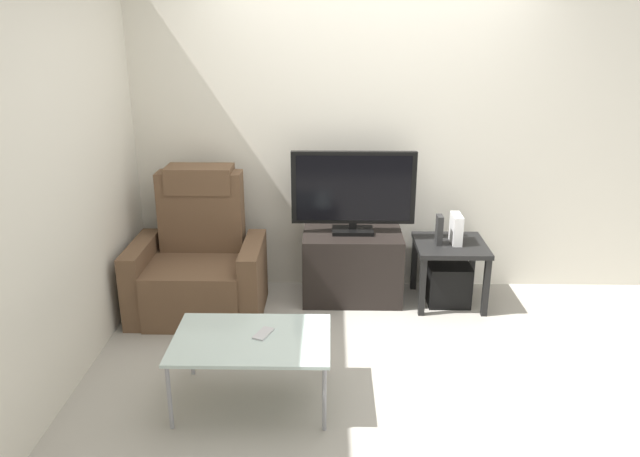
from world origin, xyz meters
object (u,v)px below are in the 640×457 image
(game_console, at_px, (456,229))
(television, at_px, (353,191))
(tv_stand, at_px, (352,266))
(book_upright, at_px, (439,230))
(cell_phone, at_px, (263,333))
(recliner_armchair, at_px, (199,264))
(subwoofer_box, at_px, (448,283))
(coffee_table, at_px, (252,342))
(side_table, at_px, (450,253))

(game_console, bearing_deg, television, 174.74)
(tv_stand, bearing_deg, television, 90.00)
(book_upright, distance_m, cell_phone, 1.78)
(recliner_armchair, bearing_deg, game_console, 11.19)
(subwoofer_box, height_order, cell_phone, cell_phone)
(subwoofer_box, bearing_deg, television, 173.75)
(coffee_table, xyz_separation_m, cell_phone, (0.06, 0.04, 0.03))
(subwoofer_box, bearing_deg, side_table, 90.00)
(side_table, height_order, subwoofer_box, side_table)
(coffee_table, bearing_deg, television, 66.44)
(book_upright, bearing_deg, television, 171.09)
(side_table, xyz_separation_m, book_upright, (-0.10, -0.02, 0.20))
(subwoofer_box, relative_size, book_upright, 1.41)
(side_table, xyz_separation_m, game_console, (0.04, 0.01, 0.19))
(game_console, bearing_deg, tv_stand, 176.10)
(television, bearing_deg, cell_phone, -111.94)
(tv_stand, xyz_separation_m, subwoofer_box, (0.76, -0.06, -0.11))
(recliner_armchair, distance_m, book_upright, 1.85)
(television, bearing_deg, recliner_armchair, -168.72)
(book_upright, bearing_deg, cell_phone, -133.43)
(recliner_armchair, xyz_separation_m, cell_phone, (0.61, -1.15, 0.05))
(game_console, bearing_deg, coffee_table, -136.21)
(tv_stand, height_order, book_upright, book_upright)
(tv_stand, relative_size, recliner_armchair, 0.72)
(recliner_armchair, distance_m, game_console, 1.99)
(tv_stand, distance_m, book_upright, 0.74)
(book_upright, bearing_deg, subwoofer_box, 11.31)
(subwoofer_box, bearing_deg, recliner_armchair, -175.52)
(coffee_table, bearing_deg, recliner_armchair, 114.70)
(recliner_armchair, bearing_deg, television, 17.79)
(recliner_armchair, xyz_separation_m, side_table, (1.93, 0.15, 0.04))
(tv_stand, xyz_separation_m, television, (0.00, 0.02, 0.61))
(subwoofer_box, bearing_deg, tv_stand, 175.16)
(recliner_armchair, xyz_separation_m, game_console, (1.97, 0.16, 0.24))
(side_table, distance_m, book_upright, 0.22)
(book_upright, distance_m, coffee_table, 1.86)
(television, distance_m, coffee_table, 1.64)
(tv_stand, distance_m, television, 0.61)
(television, height_order, subwoofer_box, television)
(tv_stand, xyz_separation_m, coffee_table, (-0.62, -1.41, 0.11))
(recliner_armchair, bearing_deg, subwoofer_box, 10.98)
(television, xyz_separation_m, side_table, (0.76, -0.08, -0.48))
(television, xyz_separation_m, game_console, (0.79, -0.07, -0.28))
(recliner_armchair, distance_m, cell_phone, 1.31)
(tv_stand, height_order, cell_phone, tv_stand)
(book_upright, relative_size, game_console, 1.01)
(tv_stand, xyz_separation_m, game_console, (0.79, -0.05, 0.33))
(side_table, height_order, book_upright, book_upright)
(recliner_armchair, height_order, side_table, recliner_armchair)
(book_upright, xyz_separation_m, game_console, (0.14, 0.03, -0.00))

